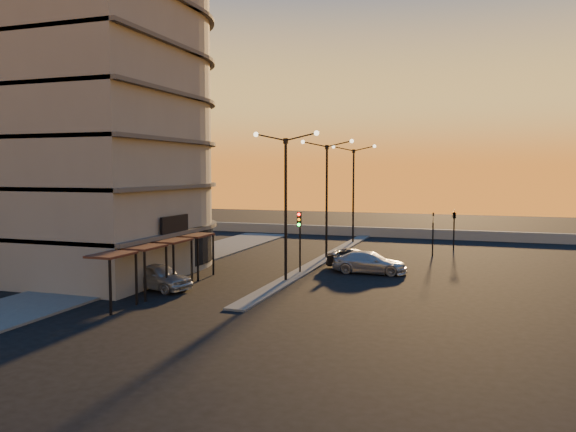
{
  "coord_description": "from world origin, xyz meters",
  "views": [
    {
      "loc": [
        11.53,
        -33.32,
        7.09
      ],
      "look_at": [
        -1.95,
        6.17,
        3.67
      ],
      "focal_mm": 35.0,
      "sensor_mm": 36.0,
      "label": 1
    }
  ],
  "objects_px": {
    "traffic_light_main": "(299,232)",
    "car_hatchback": "(157,276)",
    "car_wagon": "(370,262)",
    "car_sedan": "(355,259)",
    "streetlamp_mid": "(327,189)"
  },
  "relations": [
    {
      "from": "car_wagon",
      "to": "traffic_light_main",
      "type": "bearing_deg",
      "value": 111.13
    },
    {
      "from": "streetlamp_mid",
      "to": "car_wagon",
      "type": "bearing_deg",
      "value": -49.83
    },
    {
      "from": "traffic_light_main",
      "to": "car_wagon",
      "type": "height_order",
      "value": "traffic_light_main"
    },
    {
      "from": "traffic_light_main",
      "to": "car_sedan",
      "type": "distance_m",
      "value": 5.12
    },
    {
      "from": "car_hatchback",
      "to": "car_wagon",
      "type": "bearing_deg",
      "value": -35.05
    },
    {
      "from": "streetlamp_mid",
      "to": "car_hatchback",
      "type": "relative_size",
      "value": 2.06
    },
    {
      "from": "streetlamp_mid",
      "to": "car_sedan",
      "type": "bearing_deg",
      "value": -50.04
    },
    {
      "from": "car_sedan",
      "to": "car_wagon",
      "type": "relative_size",
      "value": 0.81
    },
    {
      "from": "streetlamp_mid",
      "to": "car_sedan",
      "type": "relative_size",
      "value": 2.32
    },
    {
      "from": "traffic_light_main",
      "to": "car_hatchback",
      "type": "height_order",
      "value": "traffic_light_main"
    },
    {
      "from": "streetlamp_mid",
      "to": "car_hatchback",
      "type": "height_order",
      "value": "streetlamp_mid"
    },
    {
      "from": "car_sedan",
      "to": "streetlamp_mid",
      "type": "bearing_deg",
      "value": 28.4
    },
    {
      "from": "car_sedan",
      "to": "car_wagon",
      "type": "bearing_deg",
      "value": -150.89
    },
    {
      "from": "streetlamp_mid",
      "to": "car_sedan",
      "type": "xyz_separation_m",
      "value": [
        3.13,
        -3.74,
        -4.92
      ]
    },
    {
      "from": "streetlamp_mid",
      "to": "car_wagon",
      "type": "distance_m",
      "value": 8.5
    }
  ]
}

